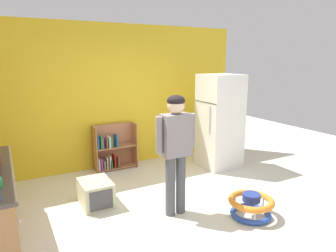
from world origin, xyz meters
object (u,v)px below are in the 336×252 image
bookshelf (112,150)px  pet_carrier (96,193)px  standing_person (176,144)px  baby_walker (251,205)px  refrigerator (220,121)px

bookshelf → pet_carrier: 1.51m
standing_person → baby_walker: (0.84, -0.55, -0.83)m
refrigerator → bookshelf: size_ratio=2.09×
refrigerator → bookshelf: (-1.88, 0.84, -0.52)m
refrigerator → bookshelf: bearing=156.0°
baby_walker → pet_carrier: 2.16m
standing_person → baby_walker: standing_person is taller
baby_walker → standing_person: bearing=146.7°
bookshelf → standing_person: bearing=-84.9°
baby_walker → pet_carrier: size_ratio=1.09×
bookshelf → standing_person: standing_person is taller
bookshelf → baby_walker: 2.84m
pet_carrier → bookshelf: bearing=62.5°
standing_person → pet_carrier: (-0.88, 0.76, -0.80)m
bookshelf → baby_walker: size_ratio=1.41×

